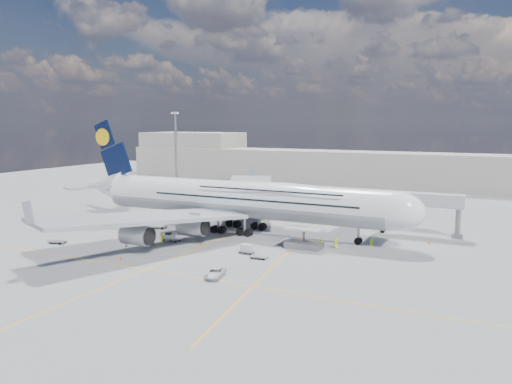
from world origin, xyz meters
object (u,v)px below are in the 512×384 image
at_px(dolly_row_a, 57,241).
at_px(crew_wing, 126,241).
at_px(cone_wing_right_inner, 201,244).
at_px(crew_loader, 321,244).
at_px(jet_bridge, 397,201).
at_px(dolly_row_b, 172,239).
at_px(dolly_nose_near, 247,248).
at_px(cargo_loader, 303,241).
at_px(baggage_tug, 168,237).
at_px(airliner, 240,199).
at_px(light_mast, 176,153).
at_px(service_van, 215,273).
at_px(catering_truck_outer, 273,194).
at_px(crew_tug, 162,238).
at_px(dolly_nose_far, 259,257).
at_px(cone_wing_left_outer, 201,209).
at_px(catering_truck_inner, 234,206).
at_px(crew_van, 336,243).
at_px(dolly_back, 159,223).
at_px(dolly_row_c, 147,243).
at_px(cone_nose, 429,243).
at_px(cone_wing_right_outer, 121,258).
at_px(cone_wing_left_inner, 241,218).
at_px(cone_tail, 104,217).
at_px(crew_nose, 371,242).

bearing_deg(dolly_row_a, crew_wing, 5.16).
bearing_deg(cone_wing_right_inner, crew_loader, 21.16).
distance_m(jet_bridge, dolly_row_b, 44.80).
bearing_deg(dolly_nose_near, cargo_loader, 49.24).
xyz_separation_m(baggage_tug, crew_loader, (27.87, 7.33, 0.11)).
relative_size(airliner, light_mast, 3.10).
bearing_deg(service_van, catering_truck_outer, 95.61).
bearing_deg(crew_tug, dolly_nose_far, 7.81).
height_order(light_mast, cone_wing_left_outer, light_mast).
xyz_separation_m(catering_truck_inner, crew_wing, (-1.76, -37.77, -0.85)).
relative_size(dolly_nose_near, crew_tug, 1.31).
height_order(catering_truck_inner, service_van, catering_truck_inner).
distance_m(service_van, crew_van, 26.33).
height_order(dolly_back, crew_van, dolly_back).
distance_m(dolly_row_c, crew_wing, 3.70).
bearing_deg(dolly_row_c, crew_tug, 55.12).
bearing_deg(dolly_nose_near, cone_nose, 40.24).
relative_size(crew_van, cone_wing_right_outer, 3.36).
bearing_deg(dolly_row_a, cone_wing_left_inner, 47.44).
bearing_deg(cone_nose, jet_bridge, 143.96).
height_order(light_mast, crew_van, light_mast).
distance_m(light_mast, crew_van, 74.69).
height_order(dolly_nose_far, cone_wing_right_outer, cone_wing_right_outer).
bearing_deg(cone_wing_right_outer, baggage_tug, 93.67).
relative_size(dolly_back, catering_truck_inner, 0.61).
height_order(crew_wing, crew_van, crew_van).
bearing_deg(service_van, cone_nose, 42.03).
bearing_deg(cone_tail, dolly_nose_far, -17.49).
height_order(crew_tug, cone_wing_left_inner, crew_tug).
bearing_deg(baggage_tug, cone_wing_right_outer, -92.56).
xyz_separation_m(catering_truck_inner, crew_loader, (30.48, -23.62, -0.88)).
distance_m(light_mast, crew_loader, 73.24).
xyz_separation_m(dolly_nose_far, cone_tail, (-47.52, 14.97, -0.04)).
bearing_deg(baggage_tug, service_van, -44.80).
bearing_deg(crew_nose, light_mast, 140.67).
xyz_separation_m(catering_truck_outer, crew_loader, (29.45, -44.84, -1.25)).
xyz_separation_m(jet_bridge, dolly_back, (-46.46, -15.85, -5.71)).
bearing_deg(service_van, dolly_row_c, 140.33).
xyz_separation_m(crew_loader, cone_wing_right_outer, (-26.95, -21.77, -0.52)).
bearing_deg(catering_truck_inner, cargo_loader, -50.57).
height_order(baggage_tug, cone_wing_right_outer, baggage_tug).
bearing_deg(crew_van, crew_wing, 72.55).
bearing_deg(dolly_nose_far, catering_truck_inner, 121.45).
height_order(dolly_row_c, catering_truck_inner, catering_truck_inner).
xyz_separation_m(jet_bridge, crew_nose, (-2.20, -11.70, -5.92)).
distance_m(light_mast, cone_tail, 39.44).
distance_m(crew_nose, cone_tail, 62.34).
bearing_deg(catering_truck_inner, cone_nose, -22.62).
distance_m(dolly_nose_near, baggage_tug, 17.76).
bearing_deg(crew_tug, cargo_loader, 30.34).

